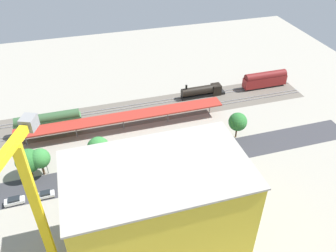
{
  "coord_description": "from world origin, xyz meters",
  "views": [
    {
      "loc": [
        14.41,
        68.62,
        61.56
      ],
      "look_at": [
        -4.99,
        0.66,
        9.87
      ],
      "focal_mm": 36.6,
      "sensor_mm": 36.0,
      "label": 1
    }
  ],
  "objects_px": {
    "parked_car_2": "(141,175)",
    "box_truck_1": "(114,197)",
    "box_truck_0": "(102,194)",
    "street_tree_1": "(40,158)",
    "passenger_coach": "(265,79)",
    "tower_crane": "(31,213)",
    "parked_car_3": "(110,181)",
    "freight_coach_far": "(48,122)",
    "parked_car_4": "(83,188)",
    "street_tree_0": "(28,161)",
    "platform_canopy_near": "(123,117)",
    "parked_car_5": "(46,195)",
    "traffic_light": "(45,160)",
    "street_tree_2": "(238,122)",
    "parked_car_0": "(201,164)",
    "construction_building": "(158,211)",
    "parked_car_6": "(15,201)",
    "parked_car_1": "(174,169)",
    "box_truck_2": "(140,185)",
    "street_tree_3": "(98,148)",
    "locomotive": "(203,91)"
  },
  "relations": [
    {
      "from": "parked_car_2",
      "to": "box_truck_1",
      "type": "xyz_separation_m",
      "value": [
        7.59,
        6.31,
        0.82
      ]
    },
    {
      "from": "box_truck_0",
      "to": "street_tree_1",
      "type": "xyz_separation_m",
      "value": [
        13.24,
        -12.37,
        3.62
      ]
    },
    {
      "from": "passenger_coach",
      "to": "tower_crane",
      "type": "relative_size",
      "value": 0.48
    },
    {
      "from": "passenger_coach",
      "to": "parked_car_3",
      "type": "relative_size",
      "value": 3.82
    },
    {
      "from": "freight_coach_far",
      "to": "parked_car_4",
      "type": "distance_m",
      "value": 27.91
    },
    {
      "from": "box_truck_1",
      "to": "street_tree_0",
      "type": "height_order",
      "value": "street_tree_0"
    },
    {
      "from": "parked_car_4",
      "to": "tower_crane",
      "type": "relative_size",
      "value": 0.14
    },
    {
      "from": "platform_canopy_near",
      "to": "street_tree_0",
      "type": "distance_m",
      "value": 29.15
    },
    {
      "from": "parked_car_2",
      "to": "parked_car_4",
      "type": "xyz_separation_m",
      "value": [
        14.47,
        0.61,
        -0.04
      ]
    },
    {
      "from": "parked_car_5",
      "to": "street_tree_0",
      "type": "relative_size",
      "value": 0.51
    },
    {
      "from": "traffic_light",
      "to": "passenger_coach",
      "type": "bearing_deg",
      "value": -161.6
    },
    {
      "from": "passenger_coach",
      "to": "street_tree_1",
      "type": "height_order",
      "value": "street_tree_1"
    },
    {
      "from": "parked_car_3",
      "to": "freight_coach_far",
      "type": "bearing_deg",
      "value": -61.83
    },
    {
      "from": "parked_car_3",
      "to": "street_tree_2",
      "type": "relative_size",
      "value": 0.52
    },
    {
      "from": "passenger_coach",
      "to": "parked_car_2",
      "type": "height_order",
      "value": "passenger_coach"
    },
    {
      "from": "parked_car_0",
      "to": "construction_building",
      "type": "xyz_separation_m",
      "value": [
        16.6,
        19.85,
        9.82
      ]
    },
    {
      "from": "parked_car_0",
      "to": "parked_car_2",
      "type": "relative_size",
      "value": 0.99
    },
    {
      "from": "parked_car_3",
      "to": "parked_car_6",
      "type": "bearing_deg",
      "value": 0.81
    },
    {
      "from": "passenger_coach",
      "to": "box_truck_0",
      "type": "height_order",
      "value": "passenger_coach"
    },
    {
      "from": "parked_car_1",
      "to": "parked_car_2",
      "type": "relative_size",
      "value": 0.98
    },
    {
      "from": "parked_car_2",
      "to": "parked_car_3",
      "type": "xyz_separation_m",
      "value": [
        7.76,
        0.04,
        -0.08
      ]
    },
    {
      "from": "platform_canopy_near",
      "to": "box_truck_2",
      "type": "xyz_separation_m",
      "value": [
        0.42,
        25.83,
        -2.51
      ]
    },
    {
      "from": "street_tree_2",
      "to": "tower_crane",
      "type": "bearing_deg",
      "value": 31.17
    },
    {
      "from": "parked_car_6",
      "to": "street_tree_3",
      "type": "xyz_separation_m",
      "value": [
        -20.83,
        -9.06,
        4.03
      ]
    },
    {
      "from": "freight_coach_far",
      "to": "parked_car_1",
      "type": "xyz_separation_m",
      "value": [
        -30.5,
        26.21,
        -2.6
      ]
    },
    {
      "from": "locomotive",
      "to": "traffic_light",
      "type": "height_order",
      "value": "traffic_light"
    },
    {
      "from": "parked_car_2",
      "to": "street_tree_0",
      "type": "relative_size",
      "value": 0.52
    },
    {
      "from": "construction_building",
      "to": "street_tree_3",
      "type": "xyz_separation_m",
      "value": [
        8.44,
        -29.09,
        -5.84
      ]
    },
    {
      "from": "parked_car_2",
      "to": "street_tree_0",
      "type": "bearing_deg",
      "value": -17.24
    },
    {
      "from": "freight_coach_far",
      "to": "parked_car_2",
      "type": "relative_size",
      "value": 4.5
    },
    {
      "from": "street_tree_1",
      "to": "traffic_light",
      "type": "relative_size",
      "value": 1.14
    },
    {
      "from": "parked_car_2",
      "to": "street_tree_3",
      "type": "height_order",
      "value": "street_tree_3"
    },
    {
      "from": "street_tree_1",
      "to": "locomotive",
      "type": "bearing_deg",
      "value": -154.63
    },
    {
      "from": "street_tree_3",
      "to": "traffic_light",
      "type": "bearing_deg",
      "value": 3.29
    },
    {
      "from": "parked_car_1",
      "to": "box_truck_2",
      "type": "distance_m",
      "value": 10.6
    },
    {
      "from": "street_tree_0",
      "to": "box_truck_2",
      "type": "bearing_deg",
      "value": 153.94
    },
    {
      "from": "parked_car_0",
      "to": "box_truck_0",
      "type": "height_order",
      "value": "box_truck_0"
    },
    {
      "from": "parked_car_5",
      "to": "box_truck_2",
      "type": "distance_m",
      "value": 22.43
    },
    {
      "from": "platform_canopy_near",
      "to": "construction_building",
      "type": "relative_size",
      "value": 1.93
    },
    {
      "from": "tower_crane",
      "to": "parked_car_4",
      "type": "bearing_deg",
      "value": -107.37
    },
    {
      "from": "parked_car_4",
      "to": "box_truck_2",
      "type": "distance_m",
      "value": 14.02
    },
    {
      "from": "platform_canopy_near",
      "to": "street_tree_2",
      "type": "relative_size",
      "value": 7.59
    },
    {
      "from": "locomotive",
      "to": "box_truck_1",
      "type": "xyz_separation_m",
      "value": [
        36.74,
        39.19,
        -0.28
      ]
    },
    {
      "from": "parked_car_0",
      "to": "street_tree_3",
      "type": "height_order",
      "value": "street_tree_3"
    },
    {
      "from": "passenger_coach",
      "to": "traffic_light",
      "type": "xyz_separation_m",
      "value": [
        74.99,
        24.95,
        1.44
      ]
    },
    {
      "from": "street_tree_1",
      "to": "parked_car_5",
      "type": "bearing_deg",
      "value": 93.41
    },
    {
      "from": "parked_car_3",
      "to": "box_truck_1",
      "type": "relative_size",
      "value": 0.51
    },
    {
      "from": "freight_coach_far",
      "to": "parked_car_0",
      "type": "height_order",
      "value": "freight_coach_far"
    },
    {
      "from": "parked_car_3",
      "to": "box_truck_0",
      "type": "bearing_deg",
      "value": 60.35
    },
    {
      "from": "parked_car_1",
      "to": "parked_car_5",
      "type": "height_order",
      "value": "parked_car_1"
    }
  ]
}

